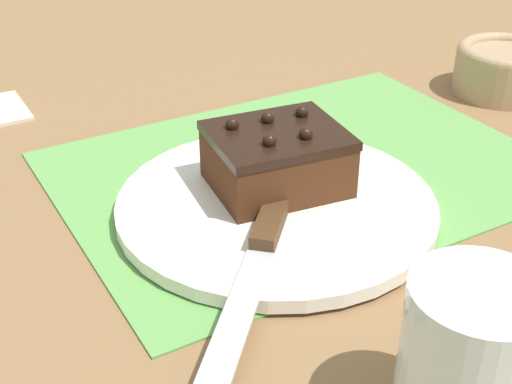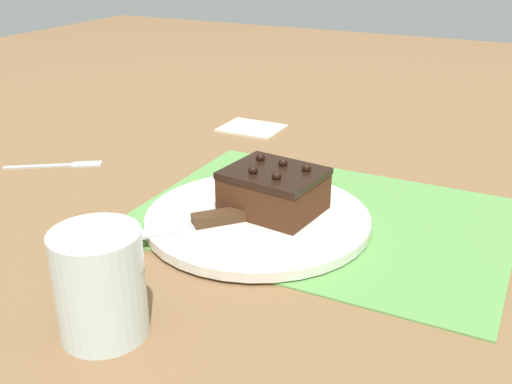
{
  "view_description": "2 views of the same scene",
  "coord_description": "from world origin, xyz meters",
  "px_view_note": "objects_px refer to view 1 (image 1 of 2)",
  "views": [
    {
      "loc": [
        -0.35,
        -0.51,
        0.33
      ],
      "look_at": [
        -0.08,
        -0.04,
        0.02
      ],
      "focal_mm": 50.0,
      "sensor_mm": 36.0,
      "label": 1
    },
    {
      "loc": [
        0.23,
        -0.66,
        0.34
      ],
      "look_at": [
        -0.06,
        -0.07,
        0.05
      ],
      "focal_mm": 42.0,
      "sensor_mm": 36.0,
      "label": 2
    }
  ],
  "objects_px": {
    "cake_plate": "(276,205)",
    "small_bowl": "(504,68)",
    "chocolate_cake": "(277,158)",
    "serving_knife": "(261,250)",
    "drinking_glass": "(470,362)"
  },
  "relations": [
    {
      "from": "chocolate_cake",
      "to": "serving_knife",
      "type": "distance_m",
      "value": 0.11
    },
    {
      "from": "chocolate_cake",
      "to": "serving_knife",
      "type": "height_order",
      "value": "chocolate_cake"
    },
    {
      "from": "drinking_glass",
      "to": "serving_knife",
      "type": "bearing_deg",
      "value": 97.62
    },
    {
      "from": "chocolate_cake",
      "to": "drinking_glass",
      "type": "xyz_separation_m",
      "value": [
        -0.04,
        -0.28,
        0.01
      ]
    },
    {
      "from": "cake_plate",
      "to": "small_bowl",
      "type": "xyz_separation_m",
      "value": [
        0.38,
        0.1,
        0.02
      ]
    },
    {
      "from": "serving_knife",
      "to": "drinking_glass",
      "type": "bearing_deg",
      "value": 140.06
    },
    {
      "from": "cake_plate",
      "to": "chocolate_cake",
      "type": "height_order",
      "value": "chocolate_cake"
    },
    {
      "from": "drinking_glass",
      "to": "cake_plate",
      "type": "bearing_deg",
      "value": 83.43
    },
    {
      "from": "chocolate_cake",
      "to": "drinking_glass",
      "type": "distance_m",
      "value": 0.28
    },
    {
      "from": "chocolate_cake",
      "to": "drinking_glass",
      "type": "relative_size",
      "value": 1.22
    },
    {
      "from": "cake_plate",
      "to": "serving_knife",
      "type": "distance_m",
      "value": 0.09
    },
    {
      "from": "cake_plate",
      "to": "drinking_glass",
      "type": "distance_m",
      "value": 0.26
    },
    {
      "from": "chocolate_cake",
      "to": "small_bowl",
      "type": "distance_m",
      "value": 0.38
    },
    {
      "from": "serving_knife",
      "to": "small_bowl",
      "type": "distance_m",
      "value": 0.47
    },
    {
      "from": "serving_knife",
      "to": "small_bowl",
      "type": "bearing_deg",
      "value": -116.43
    }
  ]
}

